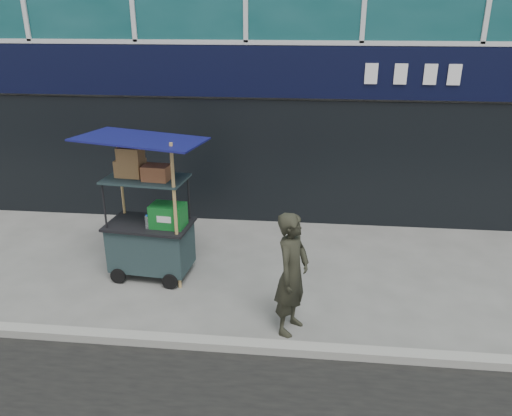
# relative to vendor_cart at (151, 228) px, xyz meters

# --- Properties ---
(ground) EXTENTS (80.00, 80.00, 0.00)m
(ground) POSITION_rel_vendor_cart_xyz_m (1.20, -1.54, -0.81)
(ground) COLOR #62625E
(ground) RESTS_ON ground
(curb) EXTENTS (80.00, 0.18, 0.12)m
(curb) POSITION_rel_vendor_cart_xyz_m (1.20, -1.74, -0.75)
(curb) COLOR #97988F
(curb) RESTS_ON ground
(vendor_cart) EXTENTS (1.81, 1.36, 2.30)m
(vendor_cart) POSITION_rel_vendor_cart_xyz_m (0.00, 0.00, 0.00)
(vendor_cart) COLOR #1C2D30
(vendor_cart) RESTS_ON ground
(vendor_man) EXTENTS (0.60, 0.71, 1.65)m
(vendor_man) POSITION_rel_vendor_cart_xyz_m (2.22, -1.23, 0.02)
(vendor_man) COLOR #27281D
(vendor_man) RESTS_ON ground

